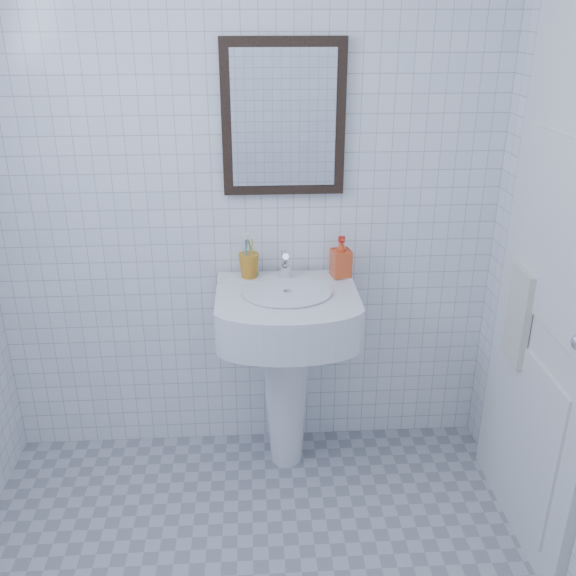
{
  "coord_description": "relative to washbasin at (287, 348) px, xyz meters",
  "views": [
    {
      "loc": [
        0.02,
        -1.45,
        1.95
      ],
      "look_at": [
        0.16,
        0.86,
        0.94
      ],
      "focal_mm": 40.0,
      "sensor_mm": 36.0,
      "label": 1
    }
  ],
  "objects": [
    {
      "name": "wall_mirror",
      "position": [
        -0.0,
        0.19,
        0.95
      ],
      "size": [
        0.5,
        0.04,
        0.62
      ],
      "color": "black",
      "rests_on": "wall_back"
    },
    {
      "name": "towel_ring",
      "position": [
        0.9,
        -0.29,
        0.45
      ],
      "size": [
        0.01,
        0.18,
        0.18
      ],
      "primitive_type": "torus",
      "rotation": [
        0.0,
        1.57,
        0.0
      ],
      "color": "silver",
      "rests_on": "wall_right"
    },
    {
      "name": "bathroom_door",
      "position": [
        0.92,
        -0.44,
        0.4
      ],
      "size": [
        0.04,
        0.8,
        2.0
      ],
      "primitive_type": "cube",
      "color": "silver",
      "rests_on": "ground"
    },
    {
      "name": "toothbrush_cup",
      "position": [
        -0.15,
        0.13,
        0.34
      ],
      "size": [
        0.09,
        0.09,
        0.11
      ],
      "primitive_type": null,
      "rotation": [
        0.0,
        0.0,
        -0.02
      ],
      "color": "orange",
      "rests_on": "washbasin"
    },
    {
      "name": "faucet",
      "position": [
        -0.0,
        0.11,
        0.34
      ],
      "size": [
        0.05,
        0.11,
        0.13
      ],
      "color": "silver",
      "rests_on": "washbasin"
    },
    {
      "name": "wall_back",
      "position": [
        -0.16,
        0.21,
        0.65
      ],
      "size": [
        2.2,
        0.02,
        2.5
      ],
      "primitive_type": "cube",
      "color": "white",
      "rests_on": "ground"
    },
    {
      "name": "washbasin",
      "position": [
        0.0,
        0.0,
        0.0
      ],
      "size": [
        0.58,
        0.43,
        0.9
      ],
      "color": "white",
      "rests_on": "ground"
    },
    {
      "name": "hand_towel",
      "position": [
        0.88,
        -0.29,
        0.27
      ],
      "size": [
        0.03,
        0.16,
        0.38
      ],
      "primitive_type": "cube",
      "color": "beige",
      "rests_on": "towel_ring"
    },
    {
      "name": "soap_dispenser",
      "position": [
        0.24,
        0.12,
        0.38
      ],
      "size": [
        0.09,
        0.1,
        0.18
      ],
      "primitive_type": "imported",
      "rotation": [
        0.0,
        0.0,
        0.19
      ],
      "color": "red",
      "rests_on": "washbasin"
    }
  ]
}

